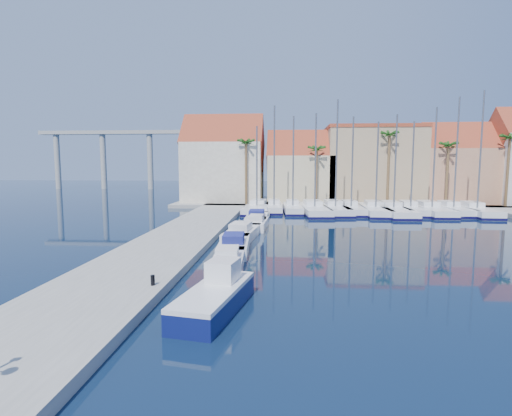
# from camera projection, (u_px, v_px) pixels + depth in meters

# --- Properties ---
(ground) EXTENTS (260.00, 260.00, 0.00)m
(ground) POSITION_uv_depth(u_px,v_px,m) (290.00, 325.00, 15.81)
(ground) COLOR black
(ground) RESTS_ON ground
(quay_west) EXTENTS (6.00, 77.00, 0.50)m
(quay_west) POSITION_uv_depth(u_px,v_px,m) (168.00, 246.00, 29.84)
(quay_west) COLOR gray
(quay_west) RESTS_ON ground
(shore_north) EXTENTS (54.00, 16.00, 0.50)m
(shore_north) POSITION_uv_depth(u_px,v_px,m) (351.00, 203.00, 62.58)
(shore_north) COLOR gray
(shore_north) RESTS_ON ground
(bollard) EXTENTS (0.20, 0.20, 0.51)m
(bollard) POSITION_uv_depth(u_px,v_px,m) (153.00, 280.00, 19.28)
(bollard) COLOR black
(bollard) RESTS_ON quay_west
(fishing_boat) EXTENTS (2.96, 6.03, 2.02)m
(fishing_boat) POSITION_uv_depth(u_px,v_px,m) (216.00, 296.00, 17.29)
(fishing_boat) COLOR #0E1651
(fishing_boat) RESTS_ON ground
(motorboat_west_0) EXTENTS (2.15, 5.73, 1.40)m
(motorboat_west_0) POSITION_uv_depth(u_px,v_px,m) (228.00, 260.00, 24.20)
(motorboat_west_0) COLOR white
(motorboat_west_0) RESTS_ON ground
(motorboat_west_1) EXTENTS (2.43, 6.56, 1.40)m
(motorboat_west_1) POSITION_uv_depth(u_px,v_px,m) (234.00, 245.00, 28.95)
(motorboat_west_1) COLOR white
(motorboat_west_1) RESTS_ON ground
(motorboat_west_2) EXTENTS (2.88, 7.11, 1.40)m
(motorboat_west_2) POSITION_uv_depth(u_px,v_px,m) (242.00, 232.00, 34.19)
(motorboat_west_2) COLOR white
(motorboat_west_2) RESTS_ON ground
(motorboat_west_3) EXTENTS (2.11, 5.96, 1.40)m
(motorboat_west_3) POSITION_uv_depth(u_px,v_px,m) (257.00, 223.00, 39.29)
(motorboat_west_3) COLOR white
(motorboat_west_3) RESTS_ON ground
(motorboat_west_4) EXTENTS (2.25, 6.95, 1.40)m
(motorboat_west_4) POSITION_uv_depth(u_px,v_px,m) (257.00, 217.00, 43.48)
(motorboat_west_4) COLOR white
(motorboat_west_4) RESTS_ON ground
(motorboat_west_5) EXTENTS (1.96, 5.15, 1.40)m
(motorboat_west_5) POSITION_uv_depth(u_px,v_px,m) (262.00, 212.00, 48.57)
(motorboat_west_5) COLOR white
(motorboat_west_5) RESTS_ON ground
(sailboat_0) EXTENTS (3.46, 10.15, 11.05)m
(sailboat_0) POSITION_uv_depth(u_px,v_px,m) (258.00, 208.00, 51.96)
(sailboat_0) COLOR white
(sailboat_0) RESTS_ON ground
(sailboat_1) EXTENTS (2.43, 8.22, 13.69)m
(sailboat_1) POSITION_uv_depth(u_px,v_px,m) (274.00, 207.00, 52.56)
(sailboat_1) COLOR white
(sailboat_1) RESTS_ON ground
(sailboat_2) EXTENTS (2.71, 8.67, 12.29)m
(sailboat_2) POSITION_uv_depth(u_px,v_px,m) (293.00, 208.00, 51.89)
(sailboat_2) COLOR white
(sailboat_2) RESTS_ON ground
(sailboat_3) EXTENTS (4.01, 11.76, 12.50)m
(sailboat_3) POSITION_uv_depth(u_px,v_px,m) (314.00, 209.00, 50.92)
(sailboat_3) COLOR white
(sailboat_3) RESTS_ON ground
(sailboat_4) EXTENTS (3.70, 11.03, 14.21)m
(sailboat_4) POSITION_uv_depth(u_px,v_px,m) (334.00, 209.00, 51.19)
(sailboat_4) COLOR white
(sailboat_4) RESTS_ON ground
(sailboat_5) EXTENTS (2.73, 9.24, 12.15)m
(sailboat_5) POSITION_uv_depth(u_px,v_px,m) (350.00, 209.00, 51.06)
(sailboat_5) COLOR white
(sailboat_5) RESTS_ON ground
(sailboat_6) EXTENTS (3.38, 11.03, 11.43)m
(sailboat_6) POSITION_uv_depth(u_px,v_px,m) (375.00, 210.00, 50.29)
(sailboat_6) COLOR white
(sailboat_6) RESTS_ON ground
(sailboat_7) EXTENTS (3.51, 11.96, 12.23)m
(sailboat_7) POSITION_uv_depth(u_px,v_px,m) (392.00, 210.00, 49.71)
(sailboat_7) COLOR white
(sailboat_7) RESTS_ON ground
(sailboat_8) EXTENTS (2.84, 9.52, 11.53)m
(sailboat_8) POSITION_uv_depth(u_px,v_px,m) (409.00, 209.00, 50.53)
(sailboat_8) COLOR white
(sailboat_8) RESTS_ON ground
(sailboat_9) EXTENTS (2.96, 10.91, 13.14)m
(sailboat_9) POSITION_uv_depth(u_px,v_px,m) (430.00, 210.00, 50.11)
(sailboat_9) COLOR white
(sailboat_9) RESTS_ON ground
(sailboat_10) EXTENTS (3.07, 9.57, 14.40)m
(sailboat_10) POSITION_uv_depth(u_px,v_px,m) (451.00, 209.00, 50.26)
(sailboat_10) COLOR white
(sailboat_10) RESTS_ON ground
(sailboat_11) EXTENTS (3.14, 10.33, 14.97)m
(sailboat_11) POSITION_uv_depth(u_px,v_px,m) (475.00, 210.00, 49.21)
(sailboat_11) COLOR white
(sailboat_11) RESTS_ON ground
(building_0) EXTENTS (12.30, 9.00, 13.50)m
(building_0) POSITION_uv_depth(u_px,v_px,m) (224.00, 162.00, 62.41)
(building_0) COLOR beige
(building_0) RESTS_ON shore_north
(building_1) EXTENTS (10.30, 8.00, 11.00)m
(building_1) POSITION_uv_depth(u_px,v_px,m) (301.00, 170.00, 61.64)
(building_1) COLOR #C4B58A
(building_1) RESTS_ON shore_north
(building_2) EXTENTS (14.20, 10.20, 11.50)m
(building_2) POSITION_uv_depth(u_px,v_px,m) (372.00, 164.00, 61.68)
(building_2) COLOR tan
(building_2) RESTS_ON shore_north
(building_3) EXTENTS (10.30, 8.00, 12.00)m
(building_3) POSITION_uv_depth(u_px,v_px,m) (455.00, 167.00, 59.82)
(building_3) COLOR tan
(building_3) RESTS_ON shore_north
(palm_0) EXTENTS (2.60, 2.60, 10.15)m
(palm_0) POSITION_uv_depth(u_px,v_px,m) (246.00, 144.00, 56.87)
(palm_0) COLOR brown
(palm_0) RESTS_ON shore_north
(palm_1) EXTENTS (2.60, 2.60, 9.15)m
(palm_1) POSITION_uv_depth(u_px,v_px,m) (317.00, 151.00, 56.21)
(palm_1) COLOR brown
(palm_1) RESTS_ON shore_north
(palm_2) EXTENTS (2.60, 2.60, 11.15)m
(palm_2) POSITION_uv_depth(u_px,v_px,m) (389.00, 137.00, 55.24)
(palm_2) COLOR brown
(palm_2) RESTS_ON shore_north
(palm_3) EXTENTS (2.60, 2.60, 9.65)m
(palm_3) POSITION_uv_depth(u_px,v_px,m) (449.00, 147.00, 54.79)
(palm_3) COLOR brown
(palm_3) RESTS_ON shore_north
(palm_4) EXTENTS (2.60, 2.60, 10.65)m
(palm_4) POSITION_uv_depth(u_px,v_px,m) (510.00, 140.00, 54.08)
(palm_4) COLOR brown
(palm_4) RESTS_ON shore_north
(viaduct) EXTENTS (48.00, 2.20, 14.45)m
(viaduct) POSITION_uv_depth(u_px,v_px,m) (130.00, 148.00, 98.89)
(viaduct) COLOR #9E9E99
(viaduct) RESTS_ON ground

